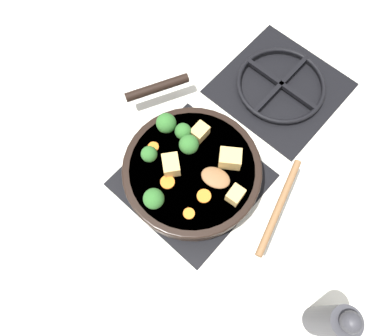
# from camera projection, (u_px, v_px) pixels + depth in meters

# --- Properties ---
(ground_plane) EXTENTS (2.40, 2.40, 0.00)m
(ground_plane) POSITION_uv_depth(u_px,v_px,m) (192.00, 180.00, 0.93)
(ground_plane) COLOR silver
(front_burner_grate) EXTENTS (0.31, 0.31, 0.03)m
(front_burner_grate) POSITION_uv_depth(u_px,v_px,m) (192.00, 178.00, 0.92)
(front_burner_grate) COLOR black
(front_burner_grate) RESTS_ON ground_plane
(rear_burner_grate) EXTENTS (0.31, 0.31, 0.03)m
(rear_burner_grate) POSITION_uv_depth(u_px,v_px,m) (280.00, 86.00, 1.02)
(rear_burner_grate) COLOR black
(rear_burner_grate) RESTS_ON ground_plane
(skillet_pan) EXTENTS (0.43, 0.35, 0.06)m
(skillet_pan) POSITION_uv_depth(u_px,v_px,m) (192.00, 171.00, 0.88)
(skillet_pan) COLOR black
(skillet_pan) RESTS_ON front_burner_grate
(wooden_spoon) EXTENTS (0.23, 0.23, 0.02)m
(wooden_spoon) POSITION_uv_depth(u_px,v_px,m) (251.00, 194.00, 0.82)
(wooden_spoon) COLOR brown
(wooden_spoon) RESTS_ON skillet_pan
(tofu_cube_center_large) EXTENTS (0.06, 0.06, 0.04)m
(tofu_cube_center_large) POSITION_uv_depth(u_px,v_px,m) (230.00, 159.00, 0.84)
(tofu_cube_center_large) COLOR tan
(tofu_cube_center_large) RESTS_ON skillet_pan
(tofu_cube_near_handle) EXTENTS (0.06, 0.06, 0.04)m
(tofu_cube_near_handle) POSITION_uv_depth(u_px,v_px,m) (171.00, 165.00, 0.84)
(tofu_cube_near_handle) COLOR tan
(tofu_cube_near_handle) RESTS_ON skillet_pan
(tofu_cube_east_chunk) EXTENTS (0.03, 0.04, 0.03)m
(tofu_cube_east_chunk) POSITION_uv_depth(u_px,v_px,m) (200.00, 132.00, 0.87)
(tofu_cube_east_chunk) COLOR tan
(tofu_cube_east_chunk) RESTS_ON skillet_pan
(tofu_cube_west_chunk) EXTENTS (0.03, 0.04, 0.03)m
(tofu_cube_west_chunk) POSITION_uv_depth(u_px,v_px,m) (235.00, 195.00, 0.81)
(tofu_cube_west_chunk) COLOR tan
(tofu_cube_west_chunk) RESTS_ON skillet_pan
(broccoli_floret_near_spoon) EXTENTS (0.05, 0.05, 0.05)m
(broccoli_floret_near_spoon) POSITION_uv_depth(u_px,v_px,m) (189.00, 145.00, 0.84)
(broccoli_floret_near_spoon) COLOR #709956
(broccoli_floret_near_spoon) RESTS_ON skillet_pan
(broccoli_floret_center_top) EXTENTS (0.05, 0.05, 0.05)m
(broccoli_floret_center_top) POSITION_uv_depth(u_px,v_px,m) (166.00, 123.00, 0.86)
(broccoli_floret_center_top) COLOR #709956
(broccoli_floret_center_top) RESTS_ON skillet_pan
(broccoli_floret_east_rim) EXTENTS (0.04, 0.04, 0.04)m
(broccoli_floret_east_rim) POSITION_uv_depth(u_px,v_px,m) (149.00, 154.00, 0.84)
(broccoli_floret_east_rim) COLOR #709956
(broccoli_floret_east_rim) RESTS_ON skillet_pan
(broccoli_floret_west_rim) EXTENTS (0.04, 0.04, 0.05)m
(broccoli_floret_west_rim) POSITION_uv_depth(u_px,v_px,m) (183.00, 131.00, 0.86)
(broccoli_floret_west_rim) COLOR #709956
(broccoli_floret_west_rim) RESTS_ON skillet_pan
(broccoli_floret_north_edge) EXTENTS (0.05, 0.05, 0.05)m
(broccoli_floret_north_edge) POSITION_uv_depth(u_px,v_px,m) (154.00, 199.00, 0.80)
(broccoli_floret_north_edge) COLOR #709956
(broccoli_floret_north_edge) RESTS_ON skillet_pan
(carrot_slice_orange_thin) EXTENTS (0.03, 0.03, 0.01)m
(carrot_slice_orange_thin) POSITION_uv_depth(u_px,v_px,m) (189.00, 213.00, 0.81)
(carrot_slice_orange_thin) COLOR orange
(carrot_slice_orange_thin) RESTS_ON skillet_pan
(carrot_slice_near_center) EXTENTS (0.03, 0.03, 0.01)m
(carrot_slice_near_center) POSITION_uv_depth(u_px,v_px,m) (168.00, 182.00, 0.84)
(carrot_slice_near_center) COLOR orange
(carrot_slice_near_center) RESTS_ON skillet_pan
(carrot_slice_edge_slice) EXTENTS (0.03, 0.03, 0.01)m
(carrot_slice_edge_slice) POSITION_uv_depth(u_px,v_px,m) (204.00, 196.00, 0.83)
(carrot_slice_edge_slice) COLOR orange
(carrot_slice_edge_slice) RESTS_ON skillet_pan
(carrot_slice_under_broccoli) EXTENTS (0.03, 0.03, 0.01)m
(carrot_slice_under_broccoli) POSITION_uv_depth(u_px,v_px,m) (153.00, 147.00, 0.87)
(carrot_slice_under_broccoli) COLOR orange
(carrot_slice_under_broccoli) RESTS_ON skillet_pan
(pepper_mill) EXTENTS (0.06, 0.06, 0.21)m
(pepper_mill) POSITION_uv_depth(u_px,v_px,m) (331.00, 321.00, 0.72)
(pepper_mill) COLOR #333338
(pepper_mill) RESTS_ON ground_plane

